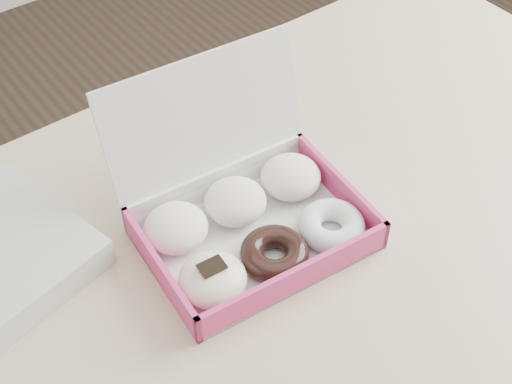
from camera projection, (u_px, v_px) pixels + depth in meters
table at (323, 252)px, 1.02m from camera, size 1.20×0.80×0.75m
donut_box at (246, 216)px, 0.92m from camera, size 0.30×0.28×0.20m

